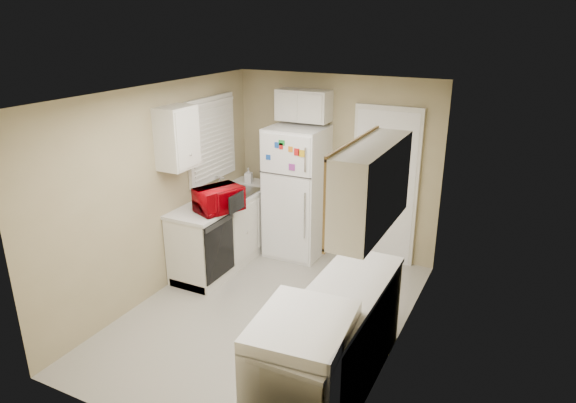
% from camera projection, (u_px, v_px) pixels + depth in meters
% --- Properties ---
extents(floor, '(3.80, 3.80, 0.00)m').
position_uv_depth(floor, '(268.00, 314.00, 5.64)').
color(floor, '#BAB7AD').
rests_on(floor, ground).
extents(ceiling, '(3.80, 3.80, 0.00)m').
position_uv_depth(ceiling, '(264.00, 93.00, 4.82)').
color(ceiling, white).
rests_on(ceiling, floor).
extents(wall_left, '(3.80, 3.80, 0.00)m').
position_uv_depth(wall_left, '(158.00, 192.00, 5.82)').
color(wall_left, tan).
rests_on(wall_left, floor).
extents(wall_right, '(3.80, 3.80, 0.00)m').
position_uv_depth(wall_right, '(401.00, 237.00, 4.64)').
color(wall_right, tan).
rests_on(wall_right, floor).
extents(wall_back, '(2.80, 2.80, 0.00)m').
position_uv_depth(wall_back, '(335.00, 166.00, 6.83)').
color(wall_back, tan).
rests_on(wall_back, floor).
extents(wall_front, '(2.80, 2.80, 0.00)m').
position_uv_depth(wall_front, '(136.00, 298.00, 3.63)').
color(wall_front, tan).
rests_on(wall_front, floor).
extents(left_counter, '(0.60, 1.80, 0.90)m').
position_uv_depth(left_counter, '(227.00, 230.00, 6.71)').
color(left_counter, silver).
rests_on(left_counter, floor).
extents(dishwasher, '(0.03, 0.58, 0.72)m').
position_uv_depth(dishwasher, '(219.00, 249.00, 6.07)').
color(dishwasher, black).
rests_on(dishwasher, floor).
extents(sink, '(0.54, 0.74, 0.16)m').
position_uv_depth(sink, '(232.00, 197.00, 6.69)').
color(sink, gray).
rests_on(sink, left_counter).
extents(microwave, '(0.60, 0.48, 0.35)m').
position_uv_depth(microwave, '(219.00, 199.00, 6.04)').
color(microwave, '#9A0008').
rests_on(microwave, left_counter).
extents(soap_bottle, '(0.11, 0.11, 0.21)m').
position_uv_depth(soap_bottle, '(249.00, 176.00, 7.11)').
color(soap_bottle, silver).
rests_on(soap_bottle, left_counter).
extents(window_blinds, '(0.10, 0.98, 1.08)m').
position_uv_depth(window_blinds, '(212.00, 139.00, 6.55)').
color(window_blinds, silver).
rests_on(window_blinds, wall_left).
extents(upper_cabinet_left, '(0.30, 0.45, 0.70)m').
position_uv_depth(upper_cabinet_left, '(177.00, 138.00, 5.74)').
color(upper_cabinet_left, silver).
rests_on(upper_cabinet_left, wall_left).
extents(refrigerator, '(0.73, 0.71, 1.75)m').
position_uv_depth(refrigerator, '(297.00, 192.00, 6.83)').
color(refrigerator, white).
rests_on(refrigerator, floor).
extents(cabinet_over_fridge, '(0.70, 0.30, 0.40)m').
position_uv_depth(cabinet_over_fridge, '(304.00, 105.00, 6.60)').
color(cabinet_over_fridge, silver).
rests_on(cabinet_over_fridge, wall_back).
extents(interior_door, '(0.86, 0.06, 2.08)m').
position_uv_depth(interior_door, '(384.00, 187.00, 6.56)').
color(interior_door, white).
rests_on(interior_door, floor).
extents(right_counter, '(0.60, 2.00, 0.90)m').
position_uv_depth(right_counter, '(335.00, 345.00, 4.35)').
color(right_counter, silver).
rests_on(right_counter, floor).
extents(stove, '(0.75, 0.90, 1.02)m').
position_uv_depth(stove, '(302.00, 376.00, 3.88)').
color(stove, white).
rests_on(stove, floor).
extents(upper_cabinet_right, '(0.30, 1.20, 0.70)m').
position_uv_depth(upper_cabinet_right, '(372.00, 187.00, 4.08)').
color(upper_cabinet_right, silver).
rests_on(upper_cabinet_right, wall_right).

